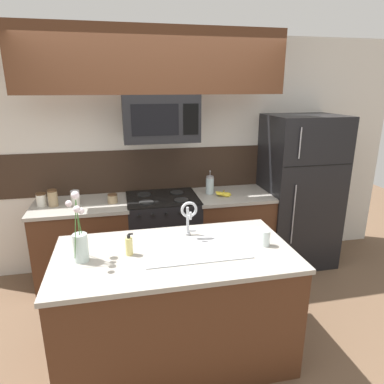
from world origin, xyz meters
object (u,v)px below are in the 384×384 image
at_px(storage_jar_squat, 113,198).
at_px(flower_vase, 80,243).
at_px(microwave, 160,118).
at_px(sink_faucet, 189,214).
at_px(banana_bunch, 224,194).
at_px(french_press, 210,185).
at_px(refrigerator, 298,191).
at_px(storage_jar_medium, 53,198).
at_px(drinking_glass, 265,238).
at_px(dish_soap_bottle, 129,246).
at_px(storage_jar_short, 75,198).
at_px(storage_jar_tall, 41,199).
at_px(stove_range, 163,236).

relative_size(storage_jar_squat, flower_vase, 0.22).
relative_size(microwave, sink_faucet, 2.43).
distance_m(banana_bunch, french_press, 0.19).
height_order(refrigerator, storage_jar_medium, refrigerator).
height_order(microwave, storage_jar_medium, microwave).
distance_m(refrigerator, sink_faucet, 1.87).
bearing_deg(drinking_glass, dish_soap_bottle, 176.13).
xyz_separation_m(storage_jar_medium, sink_faucet, (1.18, -1.02, 0.11)).
xyz_separation_m(refrigerator, banana_bunch, (-0.94, -0.08, 0.05)).
xyz_separation_m(microwave, french_press, (0.54, 0.08, -0.75)).
relative_size(microwave, french_press, 2.79).
xyz_separation_m(storage_jar_squat, banana_bunch, (1.19, -0.02, -0.02)).
relative_size(microwave, storage_jar_short, 5.12).
height_order(banana_bunch, dish_soap_bottle, dish_soap_bottle).
relative_size(microwave, storage_jar_tall, 5.71).
xyz_separation_m(storage_jar_squat, flower_vase, (-0.20, -1.21, 0.09)).
relative_size(refrigerator, storage_jar_short, 12.12).
relative_size(stove_range, dish_soap_bottle, 5.64).
xyz_separation_m(refrigerator, flower_vase, (-2.34, -1.27, 0.16)).
bearing_deg(dish_soap_bottle, stove_range, 72.11).
bearing_deg(french_press, storage_jar_medium, -177.35).
xyz_separation_m(storage_jar_tall, drinking_glass, (1.83, -1.32, -0.00)).
bearing_deg(microwave, dish_soap_bottle, -108.18).
bearing_deg(refrigerator, drinking_glass, -127.24).
bearing_deg(stove_range, drinking_glass, -64.79).
xyz_separation_m(microwave, refrigerator, (1.61, 0.04, -0.88)).
height_order(stove_range, sink_faucet, sink_faucet).
bearing_deg(french_press, flower_vase, -134.09).
relative_size(storage_jar_tall, sink_faucet, 0.43).
height_order(banana_bunch, sink_faucet, sink_faucet).
height_order(storage_jar_short, banana_bunch, storage_jar_short).
bearing_deg(dish_soap_bottle, storage_jar_short, 111.91).
distance_m(storage_jar_short, flower_vase, 1.25).
distance_m(storage_jar_tall, banana_bunch, 1.89).
bearing_deg(banana_bunch, storage_jar_tall, 177.41).
height_order(storage_jar_short, storage_jar_squat, storage_jar_short).
distance_m(storage_jar_tall, sink_faucet, 1.68).
bearing_deg(french_press, storage_jar_tall, -178.88).
xyz_separation_m(storage_jar_medium, storage_jar_squat, (0.58, -0.02, -0.04)).
height_order(storage_jar_tall, banana_bunch, storage_jar_tall).
distance_m(refrigerator, storage_jar_short, 2.51).
height_order(storage_jar_short, flower_vase, flower_vase).
height_order(storage_jar_short, dish_soap_bottle, dish_soap_bottle).
xyz_separation_m(stove_range, banana_bunch, (0.67, -0.06, 0.47)).
bearing_deg(refrigerator, banana_bunch, -175.15).
height_order(storage_jar_squat, dish_soap_bottle, dish_soap_bottle).
distance_m(banana_bunch, dish_soap_bottle, 1.59).
relative_size(storage_jar_squat, french_press, 0.38).
xyz_separation_m(sink_faucet, dish_soap_bottle, (-0.48, -0.20, -0.13)).
relative_size(refrigerator, sink_faucet, 5.76).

